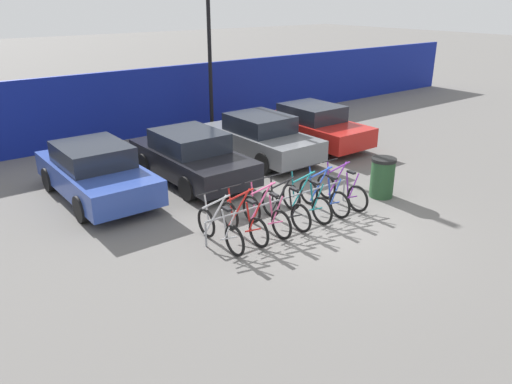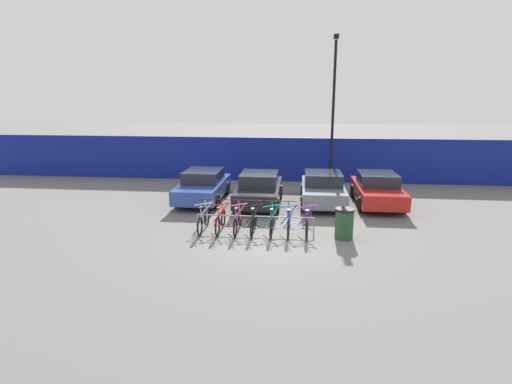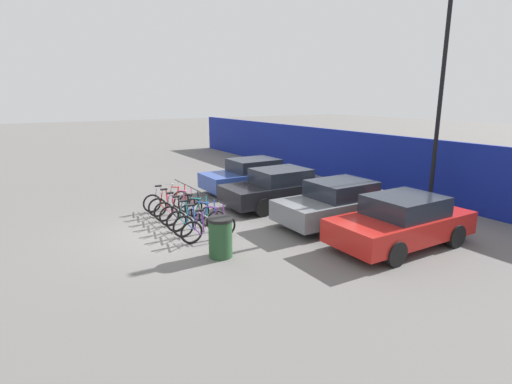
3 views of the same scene
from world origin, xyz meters
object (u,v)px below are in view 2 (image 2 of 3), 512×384
(bicycle_silver, at_px, (203,221))
(bike_rack, at_px, (255,218))
(bicycle_purple, at_px, (307,224))
(car_blue, at_px, (203,186))
(bicycle_teal, at_px, (272,223))
(car_black, at_px, (259,189))
(bicycle_pink, at_px, (238,222))
(car_red, at_px, (377,189))
(lamp_post, at_px, (333,106))
(bicycle_blue, at_px, (289,223))
(bicycle_black, at_px, (254,222))
(car_grey, at_px, (323,189))
(bicycle_red, at_px, (220,221))
(trash_bin, at_px, (344,223))

(bicycle_silver, bearing_deg, bike_rack, 6.72)
(bicycle_purple, distance_m, car_blue, 6.21)
(bicycle_teal, relative_size, car_black, 0.41)
(bicycle_purple, bearing_deg, car_black, 115.48)
(bicycle_pink, bearing_deg, car_red, 35.25)
(car_blue, xyz_separation_m, lamp_post, (5.95, 3.81, 3.47))
(bicycle_blue, bearing_deg, bicycle_black, -177.39)
(bicycle_purple, distance_m, car_red, 5.30)
(bike_rack, distance_m, bicycle_black, 0.19)
(bicycle_pink, relative_size, bicycle_black, 1.00)
(car_grey, xyz_separation_m, lamp_post, (0.60, 3.79, 3.48))
(bicycle_black, bearing_deg, car_red, 39.16)
(bicycle_red, xyz_separation_m, trash_bin, (4.22, -0.24, 0.14))
(bicycle_teal, height_order, car_black, car_black)
(bicycle_teal, relative_size, car_red, 0.41)
(bike_rack, relative_size, lamp_post, 0.54)
(car_blue, xyz_separation_m, car_grey, (5.35, 0.02, -0.00))
(bicycle_teal, xyz_separation_m, car_blue, (-3.41, 4.16, 0.31))
(bicycle_pink, height_order, bicycle_teal, same)
(bicycle_red, bearing_deg, lamp_post, 62.66)
(bike_rack, height_order, car_black, car_black)
(bicycle_blue, height_order, bicycle_purple, same)
(bicycle_blue, relative_size, car_blue, 0.40)
(bicycle_red, distance_m, bicycle_purple, 2.99)
(bicycle_black, relative_size, car_blue, 0.40)
(bicycle_silver, xyz_separation_m, trash_bin, (4.83, -0.24, 0.14))
(bicycle_silver, distance_m, car_blue, 4.29)
(bicycle_black, xyz_separation_m, car_red, (4.93, 4.29, 0.31))
(bicycle_silver, height_order, bicycle_teal, same)
(car_blue, distance_m, car_grey, 5.35)
(bicycle_pink, distance_m, car_grey, 5.24)
(bicycle_teal, bearing_deg, bicycle_pink, -176.04)
(lamp_post, height_order, trash_bin, lamp_post)
(trash_bin, bearing_deg, bicycle_blue, 172.44)
(bicycle_red, bearing_deg, car_black, 76.80)
(bicycle_pink, distance_m, bicycle_black, 0.56)
(bicycle_teal, distance_m, bicycle_purple, 1.18)
(bike_rack, distance_m, bicycle_silver, 1.81)
(car_red, relative_size, trash_bin, 4.02)
(car_grey, height_order, trash_bin, car_grey)
(bike_rack, height_order, bicycle_pink, bicycle_pink)
(car_blue, relative_size, car_grey, 1.04)
(bicycle_purple, distance_m, lamp_post, 8.93)
(car_black, bearing_deg, car_blue, 171.66)
(bicycle_black, height_order, bicycle_blue, same)
(bicycle_pink, bearing_deg, bicycle_black, -2.78)
(trash_bin, bearing_deg, car_black, 128.87)
(bicycle_pink, bearing_deg, bike_rack, 11.50)
(car_grey, distance_m, lamp_post, 5.18)
(bicycle_blue, relative_size, bicycle_purple, 1.00)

